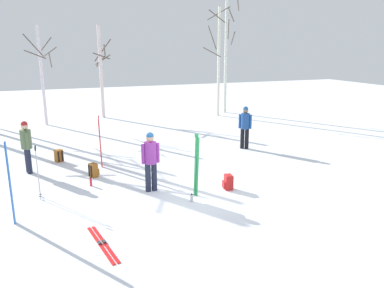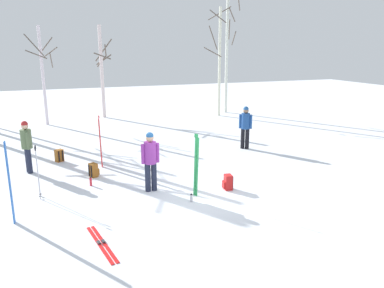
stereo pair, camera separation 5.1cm
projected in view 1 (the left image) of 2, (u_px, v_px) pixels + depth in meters
name	position (u px, v px, depth m)	size (l,w,h in m)	color
ground_plane	(195.00, 200.00, 10.09)	(60.00, 60.00, 0.00)	white
person_0	(245.00, 125.00, 14.98)	(0.45, 0.34, 1.72)	black
person_1	(26.00, 144.00, 12.05)	(0.34, 0.51, 1.72)	#1E2338
person_2	(151.00, 158.00, 10.51)	(0.52, 0.34, 1.72)	#1E2338
ski_pair_planted_0	(10.00, 184.00, 8.53)	(0.03, 0.14, 1.97)	blue
ski_pair_planted_1	(197.00, 166.00, 10.17)	(0.11, 0.17, 1.76)	green
ski_pair_planted_2	(100.00, 142.00, 12.59)	(0.09, 0.24, 1.80)	red
ski_pair_lying_0	(102.00, 244.00, 7.84)	(0.46, 1.74, 0.05)	red
ski_poles_0	(38.00, 171.00, 10.05)	(0.07, 0.27, 1.46)	#B2B2BC
backpack_0	(94.00, 170.00, 11.84)	(0.34, 0.32, 0.44)	#99591E
backpack_1	(228.00, 182.00, 10.81)	(0.31, 0.29, 0.44)	red
backpack_2	(59.00, 156.00, 13.42)	(0.32, 0.34, 0.44)	#99591E
water_bottle_0	(91.00, 182.00, 11.10)	(0.07, 0.07, 0.27)	red
water_bottle_1	(192.00, 198.00, 9.96)	(0.08, 0.08, 0.23)	silver
birch_tree_3	(42.00, 73.00, 19.15)	(1.54, 1.55, 5.03)	silver
birch_tree_4	(101.00, 70.00, 21.25)	(1.17, 1.22, 5.17)	silver
birch_tree_5	(219.00, 59.00, 21.65)	(1.74, 1.74, 6.25)	#E9E9CC
birch_tree_6	(226.00, 53.00, 22.69)	(1.09, 1.28, 7.02)	silver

